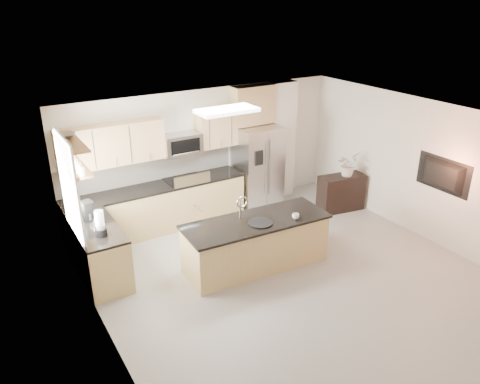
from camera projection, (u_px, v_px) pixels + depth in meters
floor at (299, 283)px, 7.58m from camera, size 6.50×6.50×0.00m
ceiling at (308, 127)px, 6.56m from camera, size 6.00×6.50×0.02m
wall_back at (205, 152)px, 9.62m from camera, size 6.00×0.02×2.60m
wall_left at (107, 266)px, 5.64m from camera, size 0.02×6.50×2.60m
wall_right at (433, 174)px, 8.50m from camera, size 0.02×6.50×2.60m
back_counter at (158, 207)px, 9.12m from camera, size 3.55×0.66×1.44m
left_counter at (99, 252)px, 7.58m from camera, size 0.66×1.50×0.92m
range at (187, 201)px, 9.41m from camera, size 0.76×0.64×1.14m
upper_cabinets at (145, 139)px, 8.67m from camera, size 3.50×0.33×0.75m
microwave at (181, 144)px, 9.05m from camera, size 0.76×0.40×0.40m
refrigerator at (257, 167)px, 9.99m from camera, size 0.92×0.78×1.78m
partition_column at (281, 141)px, 10.37m from camera, size 0.60×0.30×2.60m
window at (69, 188)px, 6.97m from camera, size 0.04×1.15×1.65m
shelf_lower at (74, 166)px, 6.99m from camera, size 0.30×1.20×0.04m
shelf_upper at (70, 142)px, 6.84m from camera, size 0.30×1.20×0.04m
ceiling_fixture at (227, 110)px, 7.64m from camera, size 1.00×0.50×0.06m
island at (256, 243)px, 7.91m from camera, size 2.52×1.04×1.28m
credenza at (341, 193)px, 9.98m from camera, size 1.03×0.56×0.78m
cup at (295, 216)px, 7.78m from camera, size 0.14×0.14×0.09m
platter at (260, 223)px, 7.64m from camera, size 0.45×0.45×0.02m
blender at (100, 225)px, 7.06m from camera, size 0.18×0.18×0.42m
kettle at (97, 218)px, 7.39m from camera, size 0.23×0.23×0.28m
coffee_maker at (88, 211)px, 7.58m from camera, size 0.19×0.23×0.32m
bowl at (67, 135)px, 6.97m from camera, size 0.41×0.41×0.08m
flower_vase at (348, 159)px, 9.71m from camera, size 0.85×0.80×0.74m
television at (440, 175)px, 8.28m from camera, size 0.14×1.08×0.62m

